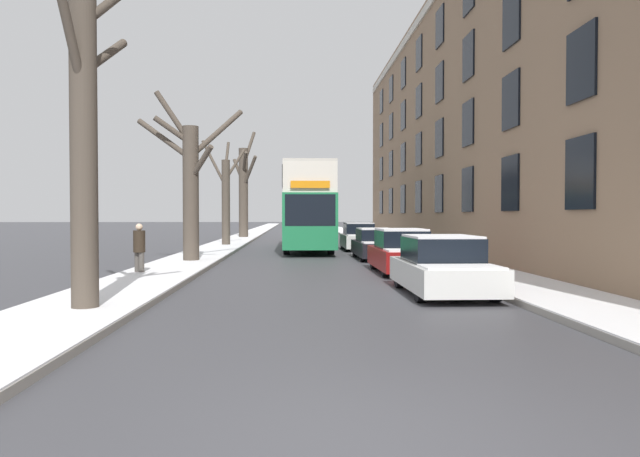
# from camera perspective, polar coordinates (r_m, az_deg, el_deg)

# --- Properties ---
(ground_plane) EXTENTS (320.00, 320.00, 0.00)m
(ground_plane) POSITION_cam_1_polar(r_m,az_deg,el_deg) (5.08, 8.00, -20.61)
(ground_plane) COLOR #424247
(sidewalk_left) EXTENTS (2.41, 130.00, 0.16)m
(sidewalk_left) POSITION_cam_1_polar(r_m,az_deg,el_deg) (57.81, -6.82, -0.49)
(sidewalk_left) COLOR gray
(sidewalk_left) RESTS_ON ground
(sidewalk_right) EXTENTS (2.41, 130.00, 0.16)m
(sidewalk_right) POSITION_cam_1_polar(r_m,az_deg,el_deg) (57.96, 3.12, -0.48)
(sidewalk_right) COLOR gray
(sidewalk_right) RESTS_ON ground
(terrace_facade_right) EXTENTS (9.10, 46.21, 13.37)m
(terrace_facade_right) POSITION_cam_1_polar(r_m,az_deg,el_deg) (30.03, 20.38, 10.41)
(terrace_facade_right) COLOR #8C7056
(terrace_facade_right) RESTS_ON ground
(bare_tree_left_0) EXTENTS (2.88, 2.79, 8.23)m
(bare_tree_left_0) POSITION_cam_1_polar(r_m,az_deg,el_deg) (11.79, -22.63, 10.28)
(bare_tree_left_0) COLOR #4C4238
(bare_tree_left_0) RESTS_ON ground
(bare_tree_left_1) EXTENTS (4.13, 3.03, 6.73)m
(bare_tree_left_1) POSITION_cam_1_polar(r_m,az_deg,el_deg) (22.79, -12.86, 4.50)
(bare_tree_left_1) COLOR #4C4238
(bare_tree_left_1) RESTS_ON ground
(bare_tree_left_2) EXTENTS (2.66, 2.24, 6.50)m
(bare_tree_left_2) POSITION_cam_1_polar(r_m,az_deg,el_deg) (34.65, -9.41, 3.14)
(bare_tree_left_2) COLOR #4C4238
(bare_tree_left_2) RESTS_ON ground
(bare_tree_left_3) EXTENTS (2.22, 2.98, 8.80)m
(bare_tree_left_3) POSITION_cam_1_polar(r_m,az_deg,el_deg) (46.50, -7.63, 3.93)
(bare_tree_left_3) COLOR #4C4238
(bare_tree_left_3) RESTS_ON ground
(double_decker_bus) EXTENTS (2.53, 11.69, 4.45)m
(double_decker_bus) POSITION_cam_1_polar(r_m,az_deg,el_deg) (31.15, -1.31, 2.46)
(double_decker_bus) COLOR #1E7A47
(double_decker_bus) RESTS_ON ground
(parked_car_0) EXTENTS (1.87, 4.12, 1.41)m
(parked_car_0) POSITION_cam_1_polar(r_m,az_deg,el_deg) (14.07, 12.16, -3.80)
(parked_car_0) COLOR silver
(parked_car_0) RESTS_ON ground
(parked_car_1) EXTENTS (1.75, 4.24, 1.46)m
(parked_car_1) POSITION_cam_1_polar(r_m,az_deg,el_deg) (19.06, 8.19, -2.39)
(parked_car_1) COLOR maroon
(parked_car_1) RESTS_ON ground
(parked_car_2) EXTENTS (1.70, 4.50, 1.34)m
(parked_car_2) POSITION_cam_1_polar(r_m,az_deg,el_deg) (24.98, 5.58, -1.61)
(parked_car_2) COLOR black
(parked_car_2) RESTS_ON ground
(parked_car_3) EXTENTS (1.76, 4.31, 1.50)m
(parked_car_3) POSITION_cam_1_polar(r_m,az_deg,el_deg) (31.27, 3.90, -0.90)
(parked_car_3) COLOR silver
(parked_car_3) RESTS_ON ground
(pedestrian_left_sidewalk) EXTENTS (0.36, 0.36, 1.65)m
(pedestrian_left_sidewalk) POSITION_cam_1_polar(r_m,az_deg,el_deg) (18.34, -17.62, -1.84)
(pedestrian_left_sidewalk) COLOR #4C4742
(pedestrian_left_sidewalk) RESTS_ON ground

